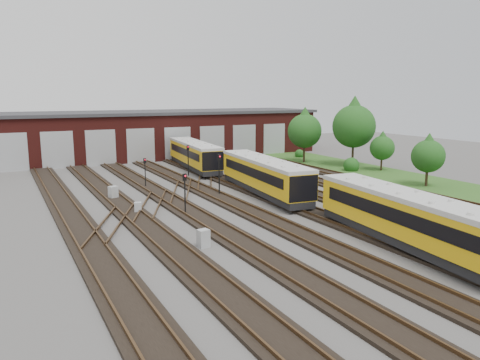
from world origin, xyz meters
name	(u,v)px	position (x,y,z in m)	size (l,w,h in m)	color
ground	(312,226)	(0.00, 0.00, 0.00)	(120.00, 120.00, 0.00)	#4A4745
track_network	(304,222)	(-0.17, 0.59, 0.11)	(30.40, 70.00, 0.33)	black
maintenance_shed	(143,134)	(-0.01, 39.97, 3.20)	(51.00, 12.50, 6.35)	#4E1613
grass_verge	(403,179)	(19.00, 10.00, 0.03)	(8.00, 55.00, 0.05)	#2B531B
metro_train	(264,175)	(2.00, 9.74, 1.81)	(3.98, 46.18, 2.89)	black
signal_mast_0	(145,169)	(-6.18, 17.81, 1.80)	(0.24, 0.22, 2.81)	black
signal_mast_1	(185,189)	(-6.48, 6.65, 1.97)	(0.28, 0.26, 3.06)	black
signal_mast_2	(188,156)	(-0.16, 22.16, 2.12)	(0.30, 0.28, 3.31)	black
signal_mast_3	(219,169)	(-1.46, 11.51, 2.31)	(0.32, 0.31, 3.61)	black
relay_cabinet_0	(138,208)	(-9.46, 8.59, 0.43)	(0.52, 0.43, 0.86)	#AAADAF
relay_cabinet_1	(113,193)	(-10.00, 14.24, 0.56)	(0.67, 0.56, 1.12)	#AAADAF
relay_cabinet_2	(203,238)	(-8.21, -0.76, 0.53)	(0.64, 0.53, 1.06)	#AAADAF
relay_cabinet_3	(232,172)	(3.73, 19.34, 0.52)	(0.62, 0.52, 1.04)	#AAADAF
relay_cabinet_4	(276,188)	(3.43, 9.95, 0.51)	(0.62, 0.51, 1.03)	#AAADAF
tree_0	(305,127)	(16.64, 24.44, 4.60)	(4.32, 4.32, 7.16)	#342517
tree_1	(382,145)	(20.85, 15.07, 2.97)	(2.79, 2.79, 4.62)	#342517
tree_2	(354,121)	(20.09, 19.16, 5.50)	(5.16, 5.16, 8.56)	#342517
tree_3	(428,152)	(17.80, 5.99, 3.31)	(3.11, 3.11, 5.15)	#342517
bush_1	(351,163)	(17.60, 16.45, 0.91)	(1.82, 1.82, 1.82)	#1E4814
bush_2	(299,153)	(19.12, 29.04, 0.64)	(1.28, 1.28, 1.28)	#1E4814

